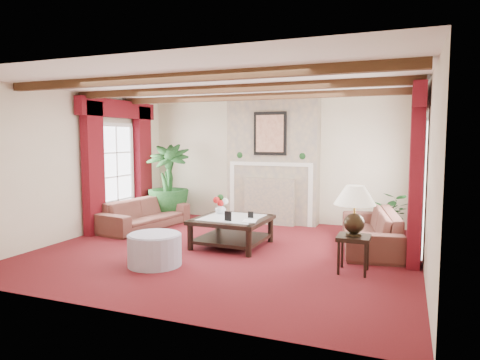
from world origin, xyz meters
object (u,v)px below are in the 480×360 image
at_px(potted_palm, 168,199).
at_px(side_table, 353,254).
at_px(sofa_left, 145,209).
at_px(sofa_right, 370,223).
at_px(ottoman, 155,250).
at_px(coffee_table, 232,232).

bearing_deg(potted_palm, side_table, -28.84).
distance_m(sofa_left, sofa_right, 4.45).
xyz_separation_m(potted_palm, side_table, (4.38, -2.41, -0.22)).
bearing_deg(side_table, ottoman, -165.35).
xyz_separation_m(sofa_right, side_table, (-0.10, -1.49, -0.17)).
xyz_separation_m(potted_palm, coffee_table, (2.25, -1.68, -0.23)).
xyz_separation_m(sofa_right, coffee_table, (-2.22, -0.75, -0.18)).
distance_m(potted_palm, coffee_table, 2.82).
relative_size(sofa_right, coffee_table, 1.87).
height_order(sofa_left, potted_palm, potted_palm).
bearing_deg(potted_palm, ottoman, -62.44).
bearing_deg(sofa_left, ottoman, -134.70).
bearing_deg(ottoman, sofa_right, 37.80).
height_order(sofa_left, sofa_right, sofa_right).
relative_size(sofa_left, potted_palm, 1.09).
relative_size(potted_palm, coffee_table, 1.60).
bearing_deg(sofa_right, side_table, -12.99).
xyz_separation_m(sofa_left, ottoman, (1.61, -2.15, -0.17)).
bearing_deg(side_table, sofa_left, 161.78).
relative_size(sofa_left, sofa_right, 0.94).
xyz_separation_m(potted_palm, ottoman, (1.63, -3.13, -0.25)).
relative_size(sofa_left, ottoman, 2.69).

